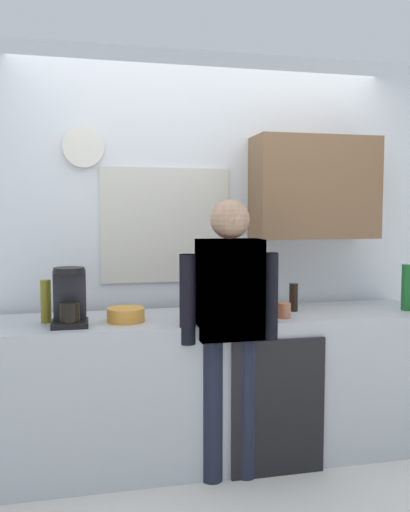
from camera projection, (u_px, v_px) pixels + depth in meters
name	position (u px, v px, depth m)	size (l,w,h in m)	color
ground_plane	(229.00, 478.00, 3.07)	(8.00, 8.00, 0.00)	silver
kitchen_counter	(217.00, 386.00, 3.33)	(2.81, 0.64, 0.89)	#B2B7BC
dishwasher_panel	(279.00, 408.00, 3.07)	(0.56, 0.02, 0.80)	black
back_wall_assembly	(216.00, 238.00, 3.66)	(4.41, 0.42, 2.60)	silver
coffee_maker	(70.00, 299.00, 2.99)	(0.20, 0.20, 0.33)	black
bottle_green_wine	(407.00, 287.00, 3.45)	(0.07, 0.07, 0.30)	#195923
bottle_olive_oil	(46.00, 301.00, 3.06)	(0.06, 0.06, 0.25)	olive
bottle_dark_sauce	(293.00, 297.00, 3.42)	(0.06, 0.06, 0.18)	black
bottle_red_vinegar	(259.00, 302.00, 3.10)	(0.06, 0.06, 0.22)	maroon
cup_terracotta_mug	(284.00, 311.00, 3.20)	(0.08, 0.08, 0.09)	#B26647
mixing_bowl	(126.00, 315.00, 3.10)	(0.22, 0.22, 0.08)	orange
storage_canister	(253.00, 301.00, 3.29)	(0.14, 0.14, 0.17)	silver
person_at_sink	(230.00, 316.00, 2.99)	(0.57, 0.22, 1.60)	black
person_guest	(230.00, 316.00, 2.99)	(0.57, 0.22, 1.60)	#3F4766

